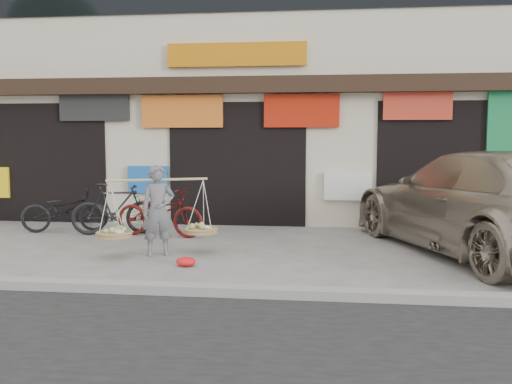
# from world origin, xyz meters

# --- Properties ---
(ground) EXTENTS (70.00, 70.00, 0.00)m
(ground) POSITION_xyz_m (0.00, 0.00, 0.00)
(ground) COLOR gray
(ground) RESTS_ON ground
(kerb) EXTENTS (70.00, 0.25, 0.12)m
(kerb) POSITION_xyz_m (0.00, -2.00, 0.06)
(kerb) COLOR gray
(kerb) RESTS_ON ground
(shophouse_block) EXTENTS (14.00, 6.32, 7.00)m
(shophouse_block) POSITION_xyz_m (-0.00, 6.42, 3.45)
(shophouse_block) COLOR beige
(shophouse_block) RESTS_ON ground
(street_vendor) EXTENTS (1.87, 1.10, 1.50)m
(street_vendor) POSITION_xyz_m (-0.80, 0.20, 0.68)
(street_vendor) COLOR slate
(street_vendor) RESTS_ON ground
(bike_0) EXTENTS (1.83, 1.11, 0.91)m
(bike_0) POSITION_xyz_m (-3.39, 2.22, 0.45)
(bike_0) COLOR black
(bike_0) RESTS_ON ground
(bike_1) EXTENTS (1.80, 0.96, 1.04)m
(bike_1) POSITION_xyz_m (-2.23, 2.03, 0.52)
(bike_1) COLOR black
(bike_1) RESTS_ON ground
(bike_2) EXTENTS (1.90, 0.92, 0.96)m
(bike_2) POSITION_xyz_m (-1.29, 1.93, 0.48)
(bike_2) COLOR #52110E
(bike_2) RESTS_ON ground
(suv) EXTENTS (4.34, 6.48, 1.74)m
(suv) POSITION_xyz_m (4.55, 0.98, 0.87)
(suv) COLOR #A39683
(suv) RESTS_ON ground
(red_bag) EXTENTS (0.31, 0.25, 0.14)m
(red_bag) POSITION_xyz_m (-0.16, -0.51, 0.07)
(red_bag) COLOR red
(red_bag) RESTS_ON ground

